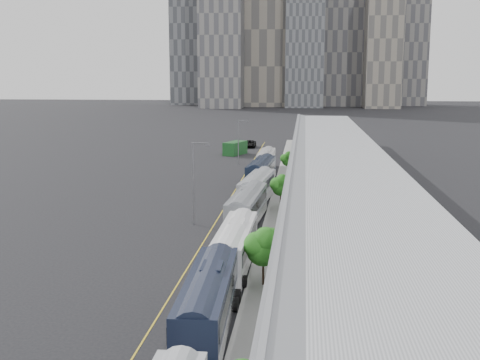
# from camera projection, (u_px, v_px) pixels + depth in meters

# --- Properties ---
(sidewalk) EXTENTS (10.00, 170.00, 0.12)m
(sidewalk) POSITION_uv_depth(u_px,v_px,m) (307.00, 214.00, 72.89)
(sidewalk) COLOR gray
(sidewalk) RESTS_ON ground
(lane_line) EXTENTS (0.12, 160.00, 0.02)m
(lane_line) POSITION_uv_depth(u_px,v_px,m) (222.00, 212.00, 74.00)
(lane_line) COLOR gold
(lane_line) RESTS_ON ground
(depot) EXTENTS (12.45, 160.40, 7.20)m
(depot) POSITION_uv_depth(u_px,v_px,m) (341.00, 187.00, 71.88)
(depot) COLOR gray
(depot) RESTS_ON ground
(skyline) EXTENTS (145.00, 64.00, 120.00)m
(skyline) POSITION_uv_depth(u_px,v_px,m) (286.00, 13.00, 329.15)
(skyline) COLOR slate
(skyline) RESTS_ON ground
(bus_1) EXTENTS (3.26, 13.96, 4.06)m
(bus_1) POSITION_uv_depth(u_px,v_px,m) (208.00, 307.00, 39.24)
(bus_1) COLOR black
(bus_1) RESTS_ON ground
(bus_2) EXTENTS (2.97, 13.39, 3.91)m
(bus_2) POSITION_uv_depth(u_px,v_px,m) (235.00, 250.00, 52.27)
(bus_2) COLOR white
(bus_2) RESTS_ON ground
(bus_3) EXTENTS (3.63, 13.91, 4.02)m
(bus_3) POSITION_uv_depth(u_px,v_px,m) (247.00, 211.00, 67.36)
(bus_3) COLOR gray
(bus_3) RESTS_ON ground
(bus_4) EXTENTS (4.01, 13.75, 3.96)m
(bus_4) POSITION_uv_depth(u_px,v_px,m) (257.00, 191.00, 78.83)
(bus_4) COLOR #9C9FA5
(bus_4) RESTS_ON ground
(bus_5) EXTENTS (3.80, 14.04, 4.06)m
(bus_5) POSITION_uv_depth(u_px,v_px,m) (261.00, 174.00, 92.19)
(bus_5) COLOR black
(bus_5) RESTS_ON ground
(bus_6) EXTENTS (2.80, 12.56, 3.66)m
(bus_6) POSITION_uv_depth(u_px,v_px,m) (266.00, 162.00, 106.50)
(bus_6) COLOR #B7B7B9
(bus_6) RESTS_ON ground
(tree_1) EXTENTS (2.82, 2.82, 4.93)m
(tree_1) POSITION_uv_depth(u_px,v_px,m) (263.00, 244.00, 47.50)
(tree_1) COLOR black
(tree_1) RESTS_ON ground
(tree_2) EXTENTS (2.30, 2.30, 4.40)m
(tree_2) POSITION_uv_depth(u_px,v_px,m) (281.00, 184.00, 75.13)
(tree_2) COLOR black
(tree_2) RESTS_ON ground
(tree_3) EXTENTS (1.83, 1.83, 4.52)m
(tree_3) POSITION_uv_depth(u_px,v_px,m) (288.00, 159.00, 95.44)
(tree_3) COLOR black
(tree_3) RESTS_ON ground
(street_lamp_near) EXTENTS (2.04, 0.22, 9.35)m
(street_lamp_near) POSITION_uv_depth(u_px,v_px,m) (195.00, 178.00, 67.15)
(street_lamp_near) COLOR #59595E
(street_lamp_near) RESTS_ON ground
(street_lamp_far) EXTENTS (2.04, 0.22, 8.42)m
(street_lamp_far) POSITION_uv_depth(u_px,v_px,m) (239.00, 139.00, 113.59)
(street_lamp_far) COLOR #59595E
(street_lamp_far) RESTS_ON ground
(shipping_container) EXTENTS (4.80, 7.09, 2.76)m
(shipping_container) POSITION_uv_depth(u_px,v_px,m) (235.00, 148.00, 128.19)
(shipping_container) COLOR #14441B
(shipping_container) RESTS_ON ground
(suv) EXTENTS (2.85, 6.03, 1.66)m
(suv) POSITION_uv_depth(u_px,v_px,m) (250.00, 144.00, 141.35)
(suv) COLOR black
(suv) RESTS_ON ground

